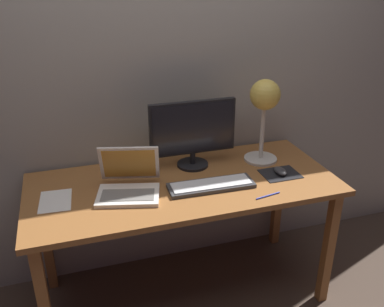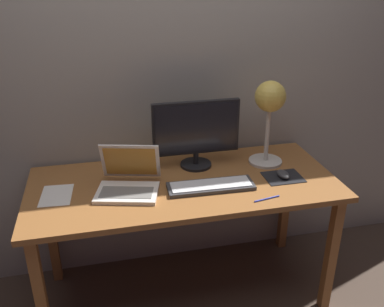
% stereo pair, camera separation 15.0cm
% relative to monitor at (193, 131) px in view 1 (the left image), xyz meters
% --- Properties ---
extents(ground_plane, '(4.80, 4.80, 0.00)m').
position_rel_monitor_xyz_m(ground_plane, '(-0.10, -0.17, -0.95)').
color(ground_plane, '#47382D').
rests_on(ground_plane, ground).
extents(back_wall, '(4.80, 0.06, 2.60)m').
position_rel_monitor_xyz_m(back_wall, '(-0.10, 0.23, 0.35)').
color(back_wall, '#9E998E').
rests_on(back_wall, ground).
extents(desk, '(1.60, 0.70, 0.74)m').
position_rel_monitor_xyz_m(desk, '(-0.10, -0.17, -0.29)').
color(desk, '#935B2D').
rests_on(desk, ground).
extents(monitor, '(0.48, 0.17, 0.38)m').
position_rel_monitor_xyz_m(monitor, '(0.00, 0.00, 0.00)').
color(monitor, black).
rests_on(monitor, desk).
extents(keyboard_main, '(0.44, 0.15, 0.03)m').
position_rel_monitor_xyz_m(keyboard_main, '(0.01, -0.27, -0.20)').
color(keyboard_main, '#38383A').
rests_on(keyboard_main, desk).
extents(laptop, '(0.36, 0.34, 0.22)m').
position_rel_monitor_xyz_m(laptop, '(-0.39, -0.18, -0.15)').
color(laptop, silver).
rests_on(laptop, desk).
extents(desk_lamp, '(0.19, 0.19, 0.47)m').
position_rel_monitor_xyz_m(desk_lamp, '(0.40, -0.05, 0.14)').
color(desk_lamp, beige).
rests_on(desk_lamp, desk).
extents(mousepad, '(0.20, 0.16, 0.00)m').
position_rel_monitor_xyz_m(mousepad, '(0.42, -0.24, -0.21)').
color(mousepad, black).
rests_on(mousepad, desk).
extents(mouse, '(0.06, 0.10, 0.03)m').
position_rel_monitor_xyz_m(mouse, '(0.42, -0.24, -0.19)').
color(mouse, '#38383A').
rests_on(mouse, mousepad).
extents(paper_sheet_near_mouse, '(0.16, 0.22, 0.00)m').
position_rel_monitor_xyz_m(paper_sheet_near_mouse, '(-0.75, -0.17, -0.21)').
color(paper_sheet_near_mouse, white).
rests_on(paper_sheet_near_mouse, desk).
extents(pen, '(0.14, 0.03, 0.01)m').
position_rel_monitor_xyz_m(pen, '(0.25, -0.44, -0.20)').
color(pen, '#2633A5').
rests_on(pen, desk).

